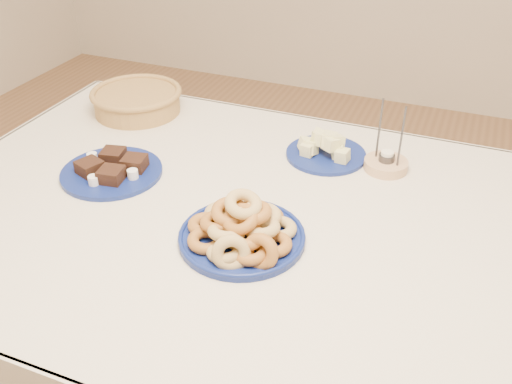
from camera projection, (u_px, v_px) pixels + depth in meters
dining_table at (264, 253)px, 1.38m from camera, size 1.71×1.11×0.75m
donut_platter at (242, 229)px, 1.22m from camera, size 0.35×0.35×0.13m
melon_plate at (325, 149)px, 1.55m from camera, size 0.28×0.28×0.07m
brownie_plate at (112, 170)px, 1.47m from camera, size 0.26×0.26×0.05m
wicker_basket at (137, 100)px, 1.78m from camera, size 0.33×0.33×0.07m
candle_holder at (386, 163)px, 1.49m from camera, size 0.15×0.15×0.19m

